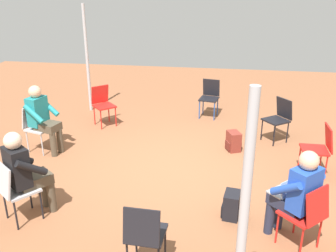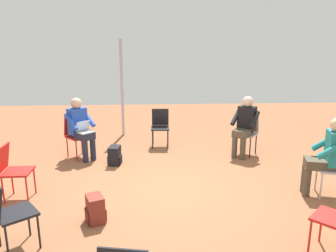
{
  "view_description": "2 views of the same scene",
  "coord_description": "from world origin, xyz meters",
  "views": [
    {
      "loc": [
        -5.5,
        -0.78,
        2.98
      ],
      "look_at": [
        0.34,
        0.13,
        0.63
      ],
      "focal_mm": 40.0,
      "sensor_mm": 36.0,
      "label": 1
    },
    {
      "loc": [
        4.84,
        -0.26,
        2.29
      ],
      "look_at": [
        -0.36,
        0.03,
        0.97
      ],
      "focal_mm": 35.0,
      "sensor_mm": 36.0,
      "label": 2
    }
  ],
  "objects": [
    {
      "name": "ground_plane",
      "position": [
        0.0,
        0.0,
        0.0
      ],
      "size": [
        15.15,
        15.15,
        0.0
      ],
      "primitive_type": "plane",
      "color": "brown"
    },
    {
      "name": "chair_northwest",
      "position": [
        -1.73,
        1.79,
        0.5
      ],
      "size": [
        0.58,
        0.58,
        0.85
      ],
      "rotation": [
        0.0,
        0.0,
        -2.23
      ],
      "color": "#B7B7BC",
      "rests_on": "ground"
    },
    {
      "name": "chair_southwest",
      "position": [
        -1.72,
        -1.78,
        0.5
      ],
      "size": [
        0.58,
        0.58,
        0.85
      ],
      "rotation": [
        0.0,
        0.0,
        -0.8
      ],
      "color": "red",
      "rests_on": "ground"
    },
    {
      "name": "chair_east",
      "position": [
        2.67,
        -0.46,
        0.5
      ],
      "size": [
        0.5,
        0.47,
        0.85
      ],
      "rotation": [
        0.0,
        0.0,
        1.39
      ],
      "color": "black",
      "rests_on": "ground"
    },
    {
      "name": "chair_south",
      "position": [
        0.18,
        -2.32,
        0.5
      ],
      "size": [
        0.4,
        0.44,
        0.85
      ],
      "rotation": [
        0.0,
        0.0,
        0.01
      ],
      "color": "red",
      "rests_on": "ground"
    },
    {
      "name": "chair_northeast",
      "position": [
        1.8,
        1.77,
        0.5
      ],
      "size": [
        0.59,
        0.58,
        0.85
      ],
      "rotation": [
        0.0,
        0.0,
        2.32
      ],
      "color": "red",
      "rests_on": "ground"
    },
    {
      "name": "chair_southeast",
      "position": [
        1.47,
        -1.84,
        0.5
      ],
      "size": [
        0.58,
        0.58,
        0.85
      ],
      "rotation": [
        0.0,
        0.0,
        0.66
      ],
      "color": "black",
      "rests_on": "ground"
    },
    {
      "name": "chair_west",
      "position": [
        -2.35,
        -0.04,
        0.5
      ],
      "size": [
        0.45,
        0.42,
        0.85
      ],
      "rotation": [
        0.0,
        0.0,
        -1.61
      ],
      "color": "black",
      "rests_on": "ground"
    },
    {
      "name": "chair_north",
      "position": [
        0.36,
        2.56,
        0.5
      ],
      "size": [
        0.49,
        0.52,
        0.85
      ],
      "rotation": [
        0.0,
        0.0,
        2.87
      ],
      "color": "#B7B7BC",
      "rests_on": "ground"
    },
    {
      "name": "person_with_laptop",
      "position": [
        -1.6,
        -1.67,
        0.69
      ],
      "size": [
        0.64,
        0.64,
        1.24
      ],
      "rotation": [
        0.0,
        0.0,
        -0.8
      ],
      "color": "#23283D",
      "rests_on": "ground"
    },
    {
      "name": "person_in_black",
      "position": [
        -1.6,
        1.68,
        0.69
      ],
      "size": [
        0.63,
        0.63,
        1.24
      ],
      "rotation": [
        0.0,
        0.0,
        -2.23
      ],
      "color": "#4C4233",
      "rests_on": "ground"
    },
    {
      "name": "person_in_teal",
      "position": [
        0.32,
        2.4,
        0.69
      ],
      "size": [
        0.58,
        0.58,
        1.24
      ],
      "rotation": [
        0.0,
        0.0,
        2.87
      ],
      "color": "#4C4233",
      "rests_on": "ground"
    },
    {
      "name": "backpack_near_laptop_user",
      "position": [
        0.9,
        -1.0,
        0.16
      ],
      "size": [
        0.33,
        0.31,
        0.36
      ],
      "rotation": [
        0.0,
        0.0,
        0.39
      ],
      "color": "maroon",
      "rests_on": "ground"
    },
    {
      "name": "backpack_by_empty_chair",
      "position": [
        -1.21,
        -0.96,
        0.16
      ],
      "size": [
        0.31,
        0.28,
        0.36
      ],
      "rotation": [
        0.0,
        0.0,
        2.99
      ],
      "color": "black",
      "rests_on": "ground"
    },
    {
      "name": "tent_pole_near",
      "position": [
        -3.32,
        -0.96,
        1.2
      ],
      "size": [
        0.07,
        0.07,
        2.4
      ],
      "primitive_type": "cylinder",
      "color": "#B2B2B7",
      "rests_on": "ground"
    },
    {
      "name": "tent_pole_far",
      "position": [
        2.66,
        2.38,
        1.23
      ],
      "size": [
        0.07,
        0.07,
        2.46
      ],
      "primitive_type": "cylinder",
      "color": "#B2B2B7",
      "rests_on": "ground"
    }
  ]
}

